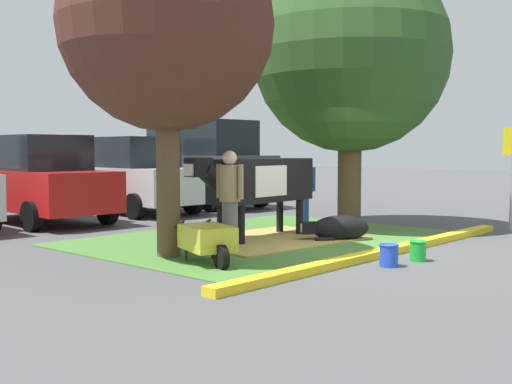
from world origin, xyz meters
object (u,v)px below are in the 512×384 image
object	(u,v)px
wheelbarrow	(208,239)
shade_tree_left	(167,25)
sedan_red	(40,180)
suv_dark_grey	(202,164)
parking_sign	(512,158)
bucket_blue	(389,255)
bucket_green	(418,250)
shade_tree_right	(351,55)
calf_lying	(338,228)
person_visitor_near	(230,198)
hatchback_white	(132,176)
cow_holstein	(258,181)
person_handler	(303,192)

from	to	relation	value
wheelbarrow	shade_tree_left	bearing A→B (deg)	87.58
sedan_red	suv_dark_grey	world-z (taller)	suv_dark_grey
parking_sign	suv_dark_grey	xyz separation A→B (m)	(-0.39, 8.97, -0.24)
bucket_blue	shade_tree_left	bearing A→B (deg)	118.40
parking_sign	bucket_green	bearing A→B (deg)	-176.69
sedan_red	shade_tree_right	bearing A→B (deg)	-55.65
shade_tree_left	calf_lying	bearing A→B (deg)	-17.16
bucket_green	bucket_blue	bearing A→B (deg)	172.37
bucket_green	calf_lying	bearing A→B (deg)	66.62
person_visitor_near	sedan_red	bearing A→B (deg)	88.58
person_visitor_near	sedan_red	world-z (taller)	sedan_red
bucket_green	hatchback_white	size ratio (longest dim) A/B	0.07
cow_holstein	sedan_red	xyz separation A→B (m)	(-1.27, 5.67, -0.13)
calf_lying	bucket_green	xyz separation A→B (m)	(-0.91, -2.10, -0.07)
calf_lying	wheelbarrow	size ratio (longest dim) A/B	0.77
parking_sign	person_handler	bearing A→B (deg)	128.72
shade_tree_right	wheelbarrow	world-z (taller)	shade_tree_right
cow_holstein	bucket_green	size ratio (longest dim) A/B	9.97
person_visitor_near	bucket_blue	size ratio (longest dim) A/B	5.09
shade_tree_left	wheelbarrow	distance (m)	3.38
calf_lying	suv_dark_grey	bearing A→B (deg)	66.02
sedan_red	suv_dark_grey	xyz separation A→B (m)	(5.37, 0.27, 0.29)
shade_tree_left	shade_tree_right	distance (m)	5.05
bucket_blue	hatchback_white	xyz separation A→B (m)	(2.22, 9.10, 0.81)
person_handler	wheelbarrow	size ratio (longest dim) A/B	0.95
cow_holstein	suv_dark_grey	xyz separation A→B (m)	(4.09, 5.95, 0.16)
cow_holstein	calf_lying	size ratio (longest dim) A/B	2.56
person_handler	person_visitor_near	size ratio (longest dim) A/B	0.90
bucket_green	suv_dark_grey	bearing A→B (deg)	66.16
shade_tree_right	bucket_blue	size ratio (longest dim) A/B	17.65
hatchback_white	parking_sign	bearing A→B (deg)	-71.72
cow_holstein	bucket_green	distance (m)	3.41
calf_lying	hatchback_white	distance (m)	7.15
person_handler	wheelbarrow	xyz separation A→B (m)	(-4.14, -1.46, -0.42)
bucket_blue	suv_dark_grey	bearing A→B (deg)	62.38
wheelbarrow	hatchback_white	size ratio (longest dim) A/B	0.36
person_handler	bucket_blue	world-z (taller)	person_handler
cow_holstein	calf_lying	xyz separation A→B (m)	(0.93, -1.18, -0.87)
sedan_red	calf_lying	bearing A→B (deg)	-72.20
hatchback_white	cow_holstein	bearing A→B (deg)	-104.57
person_visitor_near	cow_holstein	bearing A→B (deg)	25.11
shade_tree_left	cow_holstein	bearing A→B (deg)	4.37
calf_lying	parking_sign	world-z (taller)	parking_sign
person_handler	suv_dark_grey	xyz separation A→B (m)	(2.30, 5.60, 0.46)
calf_lying	sedan_red	bearing A→B (deg)	107.80
shade_tree_left	person_handler	world-z (taller)	shade_tree_left
hatchback_white	suv_dark_grey	world-z (taller)	suv_dark_grey
person_handler	bucket_blue	bearing A→B (deg)	-125.07
calf_lying	shade_tree_left	bearing A→B (deg)	162.84
cow_holstein	sedan_red	world-z (taller)	sedan_red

